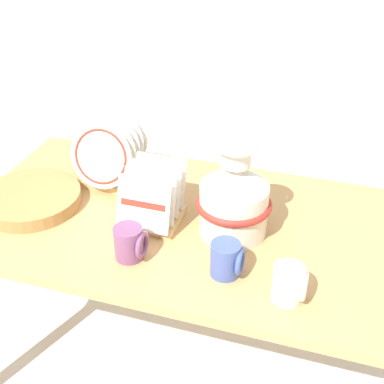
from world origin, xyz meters
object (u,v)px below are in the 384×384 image
Objects in this scene: dish_rack_square_plates at (153,203)px; mug_plum_glaze at (130,243)px; ceramic_vase at (234,197)px; wicker_charger_stack at (31,199)px; mug_cream_glaze at (290,284)px; mug_cobalt_glaze at (227,259)px; dish_rack_round_plates at (110,155)px.

mug_plum_glaze is at bearing -88.81° from dish_rack_square_plates.
wicker_charger_stack is (-0.68, -0.06, -0.11)m from ceramic_vase.
mug_cream_glaze is (0.46, -0.03, 0.00)m from mug_plum_glaze.
dish_rack_round_plates is at bearing 145.48° from mug_cobalt_glaze.
ceramic_vase is 3.05× the size of mug_plum_glaze.
ceramic_vase reaches higher than wicker_charger_stack.
wicker_charger_stack is 3.22× the size of mug_plum_glaze.
wicker_charger_stack is 3.22× the size of mug_cobalt_glaze.
wicker_charger_stack is 3.22× the size of mug_cream_glaze.
dish_rack_round_plates reaches higher than dish_rack_square_plates.
dish_rack_round_plates is at bearing 150.13° from mug_cream_glaze.
mug_cream_glaze is 0.19m from mug_cobalt_glaze.
dish_rack_square_plates is 0.60× the size of wicker_charger_stack.
wicker_charger_stack is at bearing 168.30° from mug_cream_glaze.
dish_rack_square_plates is 0.52m from mug_cream_glaze.
wicker_charger_stack is at bearing -174.86° from dish_rack_square_plates.
mug_plum_glaze is at bearing 176.07° from mug_cream_glaze.
mug_cobalt_glaze is (0.29, -0.18, -0.01)m from dish_rack_square_plates.
dish_rack_round_plates is 0.73× the size of wicker_charger_stack.
dish_rack_square_plates is at bearing -175.11° from ceramic_vase.
mug_cream_glaze is at bearing -14.12° from mug_cobalt_glaze.
wicker_charger_stack is at bearing 160.29° from mug_plum_glaze.
ceramic_vase reaches higher than mug_cobalt_glaze.
ceramic_vase is 1.29× the size of dish_rack_round_plates.
dish_rack_square_plates is 0.42m from wicker_charger_stack.
wicker_charger_stack is at bearing -174.95° from ceramic_vase.
dish_rack_round_plates is 1.22× the size of dish_rack_square_plates.
mug_plum_glaze is 0.46m from mug_cream_glaze.
ceramic_vase is 0.95× the size of wicker_charger_stack.
mug_cobalt_glaze is at bearing -34.52° from dish_rack_round_plates.
dish_rack_round_plates is 2.36× the size of mug_cobalt_glaze.
ceramic_vase is 3.05× the size of mug_cream_glaze.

